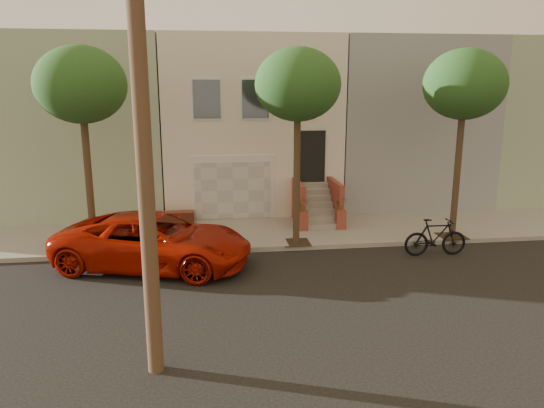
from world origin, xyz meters
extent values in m
plane|color=black|center=(0.00, 0.00, 0.00)|extent=(90.00, 90.00, 0.00)
cube|color=gray|center=(0.00, 5.35, 0.07)|extent=(40.00, 3.70, 0.15)
cube|color=beige|center=(0.00, 11.20, 3.65)|extent=(7.00, 8.00, 7.00)
cube|color=#91A484|center=(-6.80, 11.20, 3.65)|extent=(6.50, 8.00, 7.00)
cube|color=gray|center=(6.80, 11.20, 3.65)|extent=(6.50, 8.00, 7.00)
cube|color=#91A484|center=(13.30, 11.20, 3.65)|extent=(6.50, 8.00, 7.00)
cube|color=silver|center=(-0.90, 7.22, 1.40)|extent=(3.20, 0.12, 2.50)
cube|color=beige|center=(-0.90, 7.16, 1.30)|extent=(2.90, 0.06, 2.20)
cube|color=gray|center=(-0.90, 5.35, 0.16)|extent=(3.20, 3.70, 0.02)
cube|color=brown|center=(-3.10, 6.90, 0.37)|extent=(1.40, 0.45, 0.44)
cube|color=black|center=(2.20, 7.17, 2.55)|extent=(1.00, 0.06, 2.00)
cube|color=#3F4751|center=(-1.80, 7.17, 4.75)|extent=(1.00, 0.06, 1.40)
cube|color=silver|center=(-1.80, 7.19, 4.75)|extent=(1.15, 0.05, 1.55)
cube|color=#3F4751|center=(0.00, 7.17, 4.75)|extent=(1.00, 0.06, 1.40)
cube|color=silver|center=(0.00, 7.19, 4.75)|extent=(1.15, 0.05, 1.55)
cube|color=#3F4751|center=(1.80, 7.17, 4.75)|extent=(1.00, 0.06, 1.40)
cube|color=silver|center=(1.80, 7.19, 4.75)|extent=(1.15, 0.05, 1.55)
cube|color=gray|center=(2.20, 5.38, 0.25)|extent=(1.20, 0.28, 0.20)
cube|color=gray|center=(2.20, 5.66, 0.45)|extent=(1.20, 0.28, 0.20)
cube|color=gray|center=(2.20, 5.94, 0.65)|extent=(1.20, 0.28, 0.20)
cube|color=gray|center=(2.20, 6.22, 0.85)|extent=(1.20, 0.28, 0.20)
cube|color=gray|center=(2.20, 6.50, 1.05)|extent=(1.20, 0.28, 0.20)
cube|color=gray|center=(2.20, 6.78, 1.25)|extent=(1.20, 0.28, 0.20)
cube|color=gray|center=(2.20, 7.06, 1.45)|extent=(1.20, 0.28, 0.20)
cube|color=brown|center=(1.50, 6.22, 0.95)|extent=(0.18, 1.96, 1.60)
cube|color=brown|center=(2.90, 6.22, 0.95)|extent=(0.18, 1.96, 1.60)
cube|color=brown|center=(1.50, 5.34, 0.50)|extent=(0.35, 0.35, 0.70)
imported|color=#1B4B1B|center=(1.50, 5.34, 1.07)|extent=(0.40, 0.35, 0.45)
cube|color=brown|center=(2.90, 5.34, 0.50)|extent=(0.35, 0.35, 0.70)
imported|color=#1B4B1B|center=(2.90, 5.34, 1.07)|extent=(0.41, 0.35, 0.45)
cube|color=#2D2116|center=(-5.50, 3.90, 0.15)|extent=(0.90, 0.90, 0.02)
cylinder|color=#362718|center=(-5.50, 3.90, 2.25)|extent=(0.22, 0.22, 4.20)
ellipsoid|color=#1B4B1B|center=(-5.50, 3.90, 5.30)|extent=(2.70, 2.57, 2.29)
cube|color=#2D2116|center=(1.00, 3.90, 0.15)|extent=(0.90, 0.90, 0.02)
cylinder|color=#362718|center=(1.00, 3.90, 2.25)|extent=(0.22, 0.22, 4.20)
ellipsoid|color=#1B4B1B|center=(1.00, 3.90, 5.30)|extent=(2.70, 2.57, 2.29)
cube|color=#2D2116|center=(6.50, 3.90, 0.15)|extent=(0.90, 0.90, 0.02)
cylinder|color=#362718|center=(6.50, 3.90, 2.25)|extent=(0.22, 0.22, 4.20)
ellipsoid|color=#1B4B1B|center=(6.50, 3.90, 5.30)|extent=(2.70, 2.57, 2.29)
cylinder|color=#4E3324|center=(-3.00, -3.20, 5.00)|extent=(0.30, 0.30, 10.00)
imported|color=#AB1404|center=(-3.51, 2.57, 0.80)|extent=(6.25, 4.13, 1.60)
imported|color=black|center=(5.22, 2.47, 0.60)|extent=(2.02, 0.63, 1.21)
camera|label=1|loc=(-1.97, -12.37, 5.43)|focal=34.22mm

